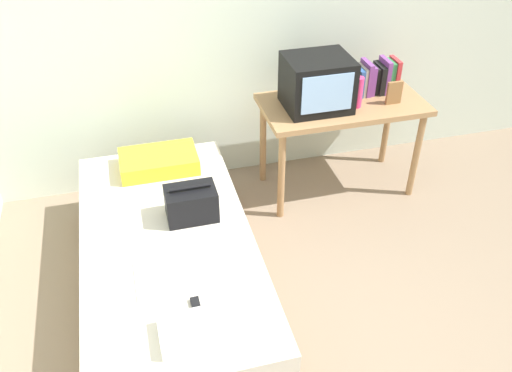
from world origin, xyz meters
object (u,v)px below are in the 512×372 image
Objects in this scene: picture_frame at (394,93)px; magazine at (155,279)px; desk at (342,114)px; tv at (317,83)px; handbag at (191,203)px; bed at (170,266)px; remote_dark at (197,310)px; folded_towel at (189,332)px; pillow at (159,161)px; book_row at (376,78)px; water_bottle at (357,92)px.

magazine is (-1.81, -1.00, -0.37)m from picture_frame.
desk is 0.35m from tv.
handbag is 0.55m from magazine.
bed is 0.64m from remote_dark.
folded_towel reaches higher than bed.
pillow reaches higher than magazine.
book_row reaches higher than handbag.
remote_dark is 0.56× the size of folded_towel.
water_bottle reaches higher than handbag.
water_bottle reaches higher than magazine.
tv is 1.95m from folded_towel.
handbag is at bearing 40.40° from bed.
pillow is 1.31m from remote_dark.
book_row is 2.34m from folded_towel.
folded_towel is at bearing -74.59° from magazine.
remote_dark is at bearing -136.60° from water_bottle.
bed is 12.04× the size of picture_frame.
picture_frame is 2.10m from remote_dark.
tv is 0.51m from book_row.
remote_dark reaches higher than magazine.
picture_frame is 0.59× the size of folded_towel.
tv is 1.74m from magazine.
tv reaches higher than book_row.
picture_frame is at bearing 28.91° from magazine.
pillow reaches higher than remote_dark.
handbag reaches higher than magazine.
book_row is 1.05× the size of handbag.
book_row is 1.66m from pillow.
desk is 0.36m from book_row.
folded_towel is at bearing -134.73° from water_bottle.
water_bottle is 0.75× the size of magazine.
tv is 2.02× the size of water_bottle.
bed is at bearing -93.55° from pillow.
pillow is (-1.34, -0.07, -0.14)m from desk.
water_bottle is 1.40× the size of remote_dark.
remote_dark is at bearing -88.75° from pillow.
water_bottle is 0.27m from picture_frame.
pillow is at bearing 86.45° from bed.
magazine is at bearing -97.86° from pillow.
handbag is 1.92× the size of remote_dark.
pillow is at bearing 88.84° from folded_towel.
handbag is (-1.27, -0.56, -0.30)m from water_bottle.
desk is 2.06m from folded_towel.
book_row is (0.28, 0.09, 0.21)m from desk.
picture_frame is 2.23m from folded_towel.
bed is 0.78m from pillow.
bed is 0.41m from magazine.
water_bottle is at bearing 174.36° from picture_frame.
tv reaches higher than pillow.
bed is 0.40m from handbag.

